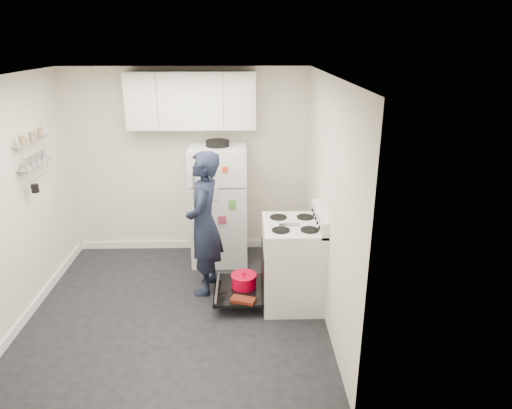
{
  "coord_description": "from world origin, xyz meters",
  "views": [
    {
      "loc": [
        0.75,
        -4.37,
        2.84
      ],
      "look_at": [
        0.88,
        0.49,
        1.05
      ],
      "focal_mm": 32.0,
      "sensor_mm": 36.0,
      "label": 1
    }
  ],
  "objects_px": {
    "electric_range": "(291,264)",
    "person": "(204,224)",
    "refrigerator": "(219,204)",
    "open_oven_door": "(241,286)"
  },
  "relations": [
    {
      "from": "electric_range",
      "to": "person",
      "type": "bearing_deg",
      "value": 163.76
    },
    {
      "from": "open_oven_door",
      "to": "person",
      "type": "height_order",
      "value": "person"
    },
    {
      "from": "electric_range",
      "to": "person",
      "type": "xyz_separation_m",
      "value": [
        -0.98,
        0.28,
        0.38
      ]
    },
    {
      "from": "electric_range",
      "to": "refrigerator",
      "type": "relative_size",
      "value": 0.68
    },
    {
      "from": "refrigerator",
      "to": "person",
      "type": "xyz_separation_m",
      "value": [
        -0.13,
        -0.81,
        0.06
      ]
    },
    {
      "from": "open_oven_door",
      "to": "refrigerator",
      "type": "height_order",
      "value": "refrigerator"
    },
    {
      "from": "electric_range",
      "to": "person",
      "type": "relative_size",
      "value": 0.65
    },
    {
      "from": "open_oven_door",
      "to": "person",
      "type": "relative_size",
      "value": 0.43
    },
    {
      "from": "electric_range",
      "to": "refrigerator",
      "type": "distance_m",
      "value": 1.42
    },
    {
      "from": "refrigerator",
      "to": "person",
      "type": "height_order",
      "value": "person"
    }
  ]
}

